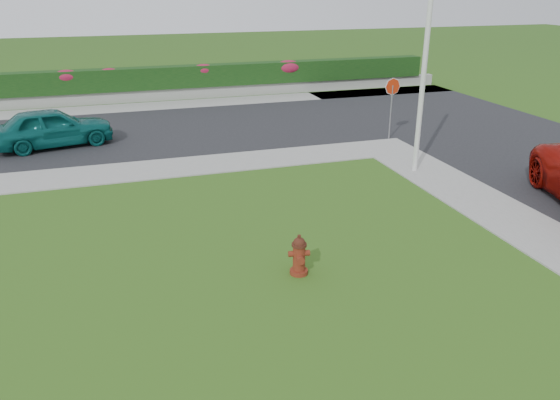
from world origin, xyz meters
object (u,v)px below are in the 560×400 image
object	(u,v)px
fire_hydrant	(299,256)
utility_pole	(424,72)
sedan_teal	(52,127)
stop_sign	(392,95)

from	to	relation	value
fire_hydrant	utility_pole	size ratio (longest dim) A/B	0.14
sedan_teal	utility_pole	bearing A→B (deg)	-132.54
fire_hydrant	utility_pole	distance (m)	8.29
fire_hydrant	utility_pole	world-z (taller)	utility_pole
stop_sign	sedan_teal	bearing A→B (deg)	-175.06
utility_pole	fire_hydrant	bearing A→B (deg)	-138.18
fire_hydrant	sedan_teal	distance (m)	12.97
utility_pole	stop_sign	distance (m)	4.10
fire_hydrant	sedan_teal	world-z (taller)	sedan_teal
fire_hydrant	stop_sign	distance (m)	11.34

